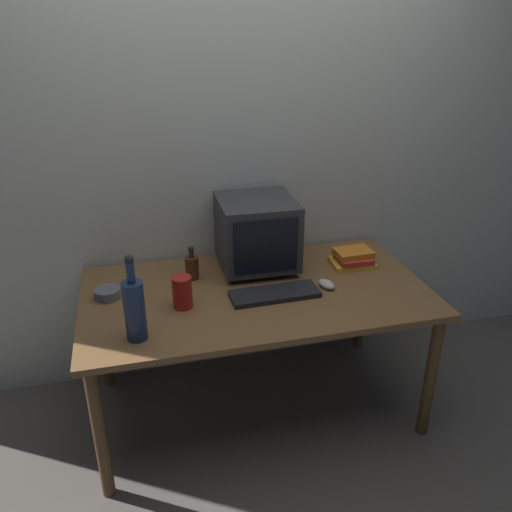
{
  "coord_description": "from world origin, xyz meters",
  "views": [
    {
      "loc": [
        -0.54,
        -2.13,
        1.91
      ],
      "look_at": [
        0.0,
        0.0,
        0.89
      ],
      "focal_mm": 36.51,
      "sensor_mm": 36.0,
      "label": 1
    }
  ],
  "objects_px": {
    "bottle_short": "(192,266)",
    "bottle_tall": "(134,308)",
    "cd_spindle": "(108,293)",
    "keyboard": "(275,294)",
    "crt_monitor": "(257,233)",
    "book_stack": "(353,258)",
    "computer_mouse": "(327,284)",
    "metal_canister": "(182,292)"
  },
  "relations": [
    {
      "from": "bottle_short",
      "to": "bottle_tall",
      "type": "bearing_deg",
      "value": -121.43
    },
    {
      "from": "bottle_tall",
      "to": "cd_spindle",
      "type": "distance_m",
      "value": 0.41
    },
    {
      "from": "keyboard",
      "to": "cd_spindle",
      "type": "height_order",
      "value": "cd_spindle"
    },
    {
      "from": "bottle_tall",
      "to": "cd_spindle",
      "type": "xyz_separation_m",
      "value": [
        -0.12,
        0.38,
        -0.12
      ]
    },
    {
      "from": "cd_spindle",
      "to": "crt_monitor",
      "type": "bearing_deg",
      "value": 10.95
    },
    {
      "from": "keyboard",
      "to": "book_stack",
      "type": "bearing_deg",
      "value": 22.51
    },
    {
      "from": "computer_mouse",
      "to": "metal_canister",
      "type": "relative_size",
      "value": 0.67
    },
    {
      "from": "crt_monitor",
      "to": "keyboard",
      "type": "xyz_separation_m",
      "value": [
        0.0,
        -0.32,
        -0.18
      ]
    },
    {
      "from": "computer_mouse",
      "to": "cd_spindle",
      "type": "xyz_separation_m",
      "value": [
        -1.03,
        0.16,
        0.0
      ]
    },
    {
      "from": "crt_monitor",
      "to": "cd_spindle",
      "type": "relative_size",
      "value": 3.28
    },
    {
      "from": "bottle_short",
      "to": "cd_spindle",
      "type": "distance_m",
      "value": 0.42
    },
    {
      "from": "computer_mouse",
      "to": "bottle_short",
      "type": "relative_size",
      "value": 0.56
    },
    {
      "from": "book_stack",
      "to": "keyboard",
      "type": "bearing_deg",
      "value": -155.92
    },
    {
      "from": "bottle_short",
      "to": "book_stack",
      "type": "bearing_deg",
      "value": -3.86
    },
    {
      "from": "bottle_tall",
      "to": "book_stack",
      "type": "height_order",
      "value": "bottle_tall"
    },
    {
      "from": "crt_monitor",
      "to": "keyboard",
      "type": "height_order",
      "value": "crt_monitor"
    },
    {
      "from": "crt_monitor",
      "to": "keyboard",
      "type": "bearing_deg",
      "value": -89.19
    },
    {
      "from": "computer_mouse",
      "to": "metal_canister",
      "type": "xyz_separation_m",
      "value": [
        -0.7,
        -0.01,
        0.06
      ]
    },
    {
      "from": "book_stack",
      "to": "bottle_short",
      "type": "bearing_deg",
      "value": 176.14
    },
    {
      "from": "crt_monitor",
      "to": "bottle_tall",
      "type": "xyz_separation_m",
      "value": [
        -0.64,
        -0.52,
        -0.05
      ]
    },
    {
      "from": "crt_monitor",
      "to": "bottle_tall",
      "type": "height_order",
      "value": "bottle_tall"
    },
    {
      "from": "computer_mouse",
      "to": "cd_spindle",
      "type": "bearing_deg",
      "value": 151.97
    },
    {
      "from": "crt_monitor",
      "to": "metal_canister",
      "type": "height_order",
      "value": "crt_monitor"
    },
    {
      "from": "keyboard",
      "to": "metal_canister",
      "type": "bearing_deg",
      "value": 177.41
    },
    {
      "from": "metal_canister",
      "to": "keyboard",
      "type": "bearing_deg",
      "value": -1.03
    },
    {
      "from": "bottle_tall",
      "to": "metal_canister",
      "type": "bearing_deg",
      "value": 44.38
    },
    {
      "from": "bottle_short",
      "to": "metal_canister",
      "type": "xyz_separation_m",
      "value": [
        -0.08,
        -0.27,
        0.01
      ]
    },
    {
      "from": "keyboard",
      "to": "computer_mouse",
      "type": "bearing_deg",
      "value": 2.66
    },
    {
      "from": "keyboard",
      "to": "bottle_tall",
      "type": "height_order",
      "value": "bottle_tall"
    },
    {
      "from": "bottle_tall",
      "to": "cd_spindle",
      "type": "bearing_deg",
      "value": 107.67
    },
    {
      "from": "crt_monitor",
      "to": "computer_mouse",
      "type": "xyz_separation_m",
      "value": [
        0.27,
        -0.3,
        -0.17
      ]
    },
    {
      "from": "computer_mouse",
      "to": "book_stack",
      "type": "relative_size",
      "value": 0.43
    },
    {
      "from": "bottle_short",
      "to": "book_stack",
      "type": "xyz_separation_m",
      "value": [
        0.84,
        -0.06,
        -0.03
      ]
    },
    {
      "from": "book_stack",
      "to": "cd_spindle",
      "type": "distance_m",
      "value": 1.25
    },
    {
      "from": "bottle_tall",
      "to": "bottle_short",
      "type": "bearing_deg",
      "value": 58.57
    },
    {
      "from": "keyboard",
      "to": "bottle_tall",
      "type": "relative_size",
      "value": 1.12
    },
    {
      "from": "cd_spindle",
      "to": "metal_canister",
      "type": "bearing_deg",
      "value": -27.15
    },
    {
      "from": "crt_monitor",
      "to": "bottle_tall",
      "type": "relative_size",
      "value": 1.05
    },
    {
      "from": "book_stack",
      "to": "crt_monitor",
      "type": "bearing_deg",
      "value": 168.24
    },
    {
      "from": "metal_canister",
      "to": "bottle_tall",
      "type": "bearing_deg",
      "value": -135.62
    },
    {
      "from": "computer_mouse",
      "to": "metal_canister",
      "type": "height_order",
      "value": "metal_canister"
    },
    {
      "from": "metal_canister",
      "to": "computer_mouse",
      "type": "bearing_deg",
      "value": 0.99
    }
  ]
}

